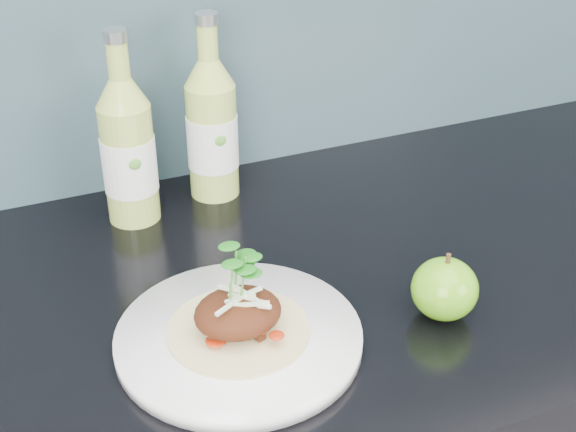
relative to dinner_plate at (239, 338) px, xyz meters
name	(u,v)px	position (x,y,z in m)	size (l,w,h in m)	color
dinner_plate	(239,338)	(0.00, 0.00, 0.00)	(0.31, 0.31, 0.02)	white
pork_taco	(238,309)	(0.00, 0.00, 0.04)	(0.14, 0.14, 0.10)	tan
green_apple	(445,289)	(0.22, -0.04, 0.03)	(0.09, 0.09, 0.08)	#419910
cider_bottle_left	(128,151)	(-0.03, 0.29, 0.09)	(0.08, 0.08, 0.25)	#AAC150
cider_bottle_right	(212,129)	(0.08, 0.31, 0.09)	(0.07, 0.07, 0.25)	#AFC753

